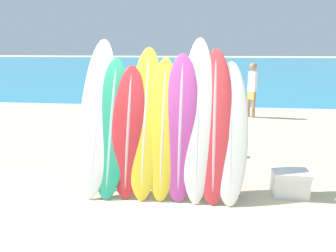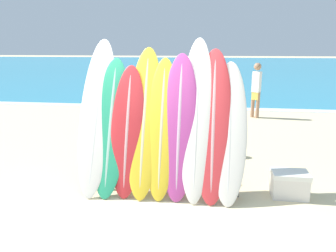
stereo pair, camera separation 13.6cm
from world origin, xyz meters
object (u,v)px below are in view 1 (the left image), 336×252
(surfboard_rack, at_px, (162,164))
(surfboard_slot_0, at_px, (97,115))
(surfboard_slot_8, at_px, (231,131))
(person_near_water, at_px, (252,88))
(surfboard_slot_4, at_px, (163,128))
(cooler_box, at_px, (290,183))
(surfboard_slot_1, at_px, (111,126))
(surfboard_slot_5, at_px, (180,126))
(surfboard_slot_6, at_px, (198,118))
(person_mid_beach, at_px, (161,97))
(surfboard_slot_7, at_px, (214,124))
(surfboard_slot_2, at_px, (129,131))
(person_far_left, at_px, (174,113))
(surfboard_slot_3, at_px, (145,122))

(surfboard_rack, relative_size, surfboard_slot_0, 1.02)
(surfboard_slot_8, height_order, person_near_water, surfboard_slot_8)
(surfboard_slot_4, relative_size, cooler_box, 3.85)
(surfboard_slot_0, relative_size, cooler_box, 4.38)
(surfboard_slot_1, bearing_deg, surfboard_slot_5, -0.72)
(surfboard_slot_4, xyz_separation_m, surfboard_slot_6, (0.53, 0.07, 0.16))
(person_near_water, height_order, cooler_box, person_near_water)
(surfboard_slot_1, height_order, person_mid_beach, surfboard_slot_1)
(surfboard_slot_8, bearing_deg, surfboard_slot_7, 172.64)
(surfboard_slot_4, height_order, cooler_box, surfboard_slot_4)
(surfboard_slot_2, height_order, person_near_water, surfboard_slot_2)
(surfboard_slot_5, bearing_deg, person_far_left, 98.36)
(surfboard_rack, xyz_separation_m, surfboard_slot_5, (0.28, 0.04, 0.62))
(person_mid_beach, bearing_deg, person_far_left, 54.56)
(surfboard_rack, relative_size, surfboard_slot_6, 1.01)
(surfboard_slot_3, height_order, surfboard_slot_4, surfboard_slot_3)
(surfboard_slot_3, height_order, person_mid_beach, surfboard_slot_3)
(surfboard_slot_0, height_order, surfboard_slot_4, surfboard_slot_0)
(surfboard_rack, distance_m, surfboard_slot_6, 0.93)
(surfboard_slot_2, height_order, surfboard_slot_5, surfboard_slot_5)
(surfboard_slot_5, distance_m, person_mid_beach, 4.44)
(surfboard_slot_2, relative_size, person_near_water, 1.13)
(person_mid_beach, bearing_deg, person_near_water, 161.98)
(surfboard_rack, xyz_separation_m, cooler_box, (2.01, 0.13, -0.28))
(person_mid_beach, xyz_separation_m, person_far_left, (0.60, -2.32, 0.02))
(surfboard_slot_0, relative_size, person_mid_beach, 1.50)
(surfboard_slot_3, bearing_deg, surfboard_rack, -15.50)
(surfboard_slot_2, xyz_separation_m, person_near_water, (2.69, 6.11, -0.03))
(surfboard_slot_1, xyz_separation_m, person_near_water, (2.97, 6.06, -0.09))
(surfboard_slot_2, xyz_separation_m, surfboard_slot_8, (1.58, 0.04, 0.03))
(surfboard_slot_2, bearing_deg, surfboard_slot_6, 5.09)
(surfboard_slot_8, relative_size, person_far_left, 1.26)
(person_mid_beach, bearing_deg, surfboard_slot_7, 58.27)
(surfboard_rack, height_order, person_mid_beach, person_mid_beach)
(surfboard_slot_0, relative_size, surfboard_slot_5, 1.10)
(surfboard_slot_3, bearing_deg, surfboard_slot_0, 176.10)
(surfboard_slot_5, bearing_deg, surfboard_slot_4, -178.32)
(surfboard_slot_7, bearing_deg, surfboard_slot_2, -177.02)
(surfboard_slot_8, bearing_deg, person_far_left, 117.79)
(surfboard_slot_2, relative_size, surfboard_slot_3, 0.88)
(surfboard_slot_2, bearing_deg, surfboard_slot_8, 1.36)
(surfboard_rack, distance_m, person_far_left, 2.11)
(person_near_water, xyz_separation_m, cooler_box, (-0.14, -5.98, -0.77))
(surfboard_slot_7, distance_m, surfboard_slot_8, 0.27)
(surfboard_slot_7, relative_size, surfboard_slot_8, 1.10)
(cooler_box, bearing_deg, person_near_water, 88.66)
(surfboard_slot_7, bearing_deg, person_mid_beach, 108.21)
(surfboard_slot_0, relative_size, surfboard_slot_6, 0.99)
(surfboard_slot_2, height_order, surfboard_slot_4, surfboard_slot_4)
(surfboard_slot_2, bearing_deg, surfboard_slot_0, 167.25)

